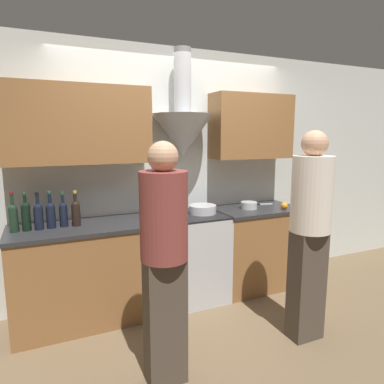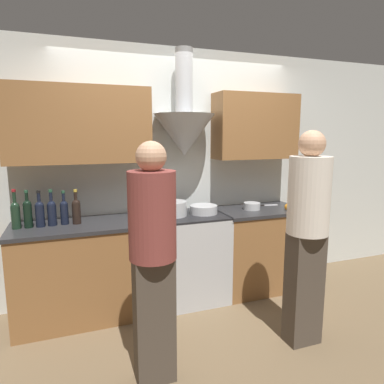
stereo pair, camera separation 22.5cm
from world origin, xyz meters
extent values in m
plane|color=brown|center=(0.00, 0.00, 0.00)|extent=(12.00, 12.00, 0.00)
cube|color=silver|center=(0.00, 0.63, 1.30)|extent=(8.40, 0.06, 2.60)
cone|color=#B7BABC|center=(0.00, 0.43, 1.71)|extent=(0.62, 0.62, 0.42)
cylinder|color=#B7BABC|center=(0.00, 0.43, 2.23)|extent=(0.17, 0.17, 0.63)
cube|color=brown|center=(-1.01, 0.45, 1.80)|extent=(1.29, 0.32, 0.70)
cube|color=brown|center=(0.83, 0.45, 1.80)|extent=(0.94, 0.32, 0.70)
cube|color=brown|center=(-1.01, 0.30, 0.44)|extent=(1.29, 0.60, 0.87)
cube|color=#28282B|center=(-1.01, 0.30, 0.89)|extent=(1.31, 0.62, 0.03)
cube|color=brown|center=(0.83, 0.30, 0.44)|extent=(0.94, 0.60, 0.87)
cube|color=#28282B|center=(0.83, 0.30, 0.89)|extent=(0.96, 0.62, 0.03)
cube|color=#B7BABC|center=(0.00, 0.30, 0.44)|extent=(0.73, 0.60, 0.89)
cube|color=black|center=(0.00, 0.01, 0.41)|extent=(0.51, 0.01, 0.40)
cube|color=black|center=(0.00, 0.30, 0.90)|extent=(0.73, 0.60, 0.02)
cube|color=#B7BABC|center=(0.00, 0.57, 0.84)|extent=(0.73, 0.06, 0.10)
cylinder|color=black|center=(-1.58, 0.32, 1.01)|extent=(0.08, 0.08, 0.20)
sphere|color=black|center=(-1.58, 0.32, 1.10)|extent=(0.07, 0.07, 0.07)
cylinder|color=black|center=(-1.58, 0.32, 1.18)|extent=(0.03, 0.03, 0.11)
cylinder|color=maroon|center=(-1.58, 0.32, 1.24)|extent=(0.03, 0.03, 0.02)
cylinder|color=black|center=(-1.48, 0.32, 1.01)|extent=(0.07, 0.07, 0.21)
sphere|color=black|center=(-1.48, 0.32, 1.12)|extent=(0.07, 0.07, 0.07)
cylinder|color=black|center=(-1.48, 0.32, 1.18)|extent=(0.03, 0.03, 0.08)
cylinder|color=#234C33|center=(-1.48, 0.32, 1.23)|extent=(0.03, 0.03, 0.02)
cylinder|color=black|center=(-1.39, 0.32, 1.00)|extent=(0.08, 0.08, 0.19)
sphere|color=black|center=(-1.39, 0.32, 1.10)|extent=(0.07, 0.07, 0.07)
cylinder|color=black|center=(-1.39, 0.32, 1.16)|extent=(0.03, 0.03, 0.09)
cylinder|color=black|center=(-1.39, 0.32, 1.22)|extent=(0.03, 0.03, 0.02)
cylinder|color=black|center=(-1.29, 0.33, 1.00)|extent=(0.08, 0.08, 0.19)
sphere|color=black|center=(-1.29, 0.33, 1.09)|extent=(0.08, 0.08, 0.08)
cylinder|color=black|center=(-1.29, 0.33, 1.16)|extent=(0.03, 0.03, 0.10)
cylinder|color=#234C33|center=(-1.29, 0.33, 1.22)|extent=(0.03, 0.03, 0.02)
cylinder|color=black|center=(-1.18, 0.34, 1.00)|extent=(0.07, 0.07, 0.18)
sphere|color=black|center=(-1.18, 0.34, 1.09)|extent=(0.07, 0.07, 0.07)
cylinder|color=black|center=(-1.18, 0.34, 1.15)|extent=(0.03, 0.03, 0.09)
cylinder|color=#234C33|center=(-1.18, 0.34, 1.20)|extent=(0.03, 0.03, 0.02)
cylinder|color=black|center=(-1.08, 0.32, 1.00)|extent=(0.08, 0.08, 0.19)
sphere|color=black|center=(-1.08, 0.32, 1.10)|extent=(0.07, 0.07, 0.07)
cylinder|color=black|center=(-1.08, 0.32, 1.16)|extent=(0.03, 0.03, 0.09)
cylinder|color=gold|center=(-1.08, 0.32, 1.21)|extent=(0.03, 0.03, 0.02)
cylinder|color=#B7BABC|center=(-0.16, 0.31, 0.98)|extent=(0.28, 0.28, 0.15)
cylinder|color=#B7BABC|center=(0.16, 0.30, 0.95)|extent=(0.28, 0.28, 0.09)
sphere|color=orange|center=(1.07, 0.12, 0.95)|extent=(0.08, 0.08, 0.08)
cylinder|color=#B7BABC|center=(0.73, 0.30, 0.94)|extent=(0.18, 0.18, 0.07)
cube|color=silver|center=(1.05, 0.42, 0.91)|extent=(0.17, 0.06, 0.01)
cube|color=black|center=(0.92, 0.44, 0.91)|extent=(0.10, 0.04, 0.01)
cube|color=#473D33|center=(-0.63, -0.76, 0.45)|extent=(0.27, 0.17, 0.90)
cylinder|color=brown|center=(-0.63, -0.76, 1.19)|extent=(0.32, 0.32, 0.59)
sphere|color=tan|center=(-0.63, -0.76, 1.57)|extent=(0.20, 0.20, 0.20)
cube|color=#473D33|center=(0.63, -0.74, 0.47)|extent=(0.28, 0.18, 0.93)
cylinder|color=silver|center=(0.63, -0.74, 1.24)|extent=(0.33, 0.33, 0.61)
sphere|color=tan|center=(0.63, -0.74, 1.64)|extent=(0.21, 0.21, 0.21)
camera|label=1|loc=(-1.34, -2.82, 1.71)|focal=32.00mm
camera|label=2|loc=(-1.13, -2.90, 1.71)|focal=32.00mm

